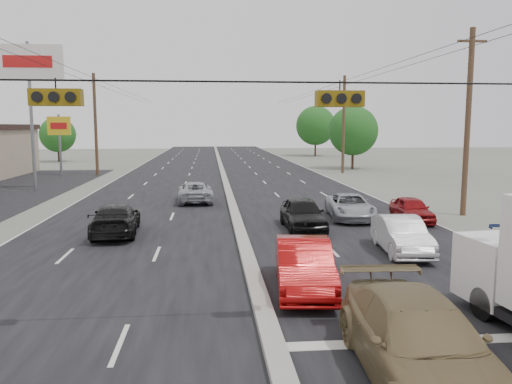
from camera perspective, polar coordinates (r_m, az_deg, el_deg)
The scene contains 20 objects.
ground at distance 11.95m, azimuth 1.67°, elevation -16.45°, with size 200.00×200.00×0.00m, color #606356.
road_surface at distance 41.15m, azimuth -3.43°, elevation 0.74°, with size 20.00×160.00×0.02m, color black.
center_median at distance 41.14m, azimuth -3.43°, elevation 0.87°, with size 0.50×160.00×0.20m, color gray.
utility_pole_left_c at distance 52.05m, azimuth -17.87°, elevation 7.44°, with size 1.60×0.30×10.00m.
utility_pole_right_b at distance 29.32m, azimuth 23.05°, elevation 7.42°, with size 1.60×0.30×10.00m.
utility_pole_right_c at distance 52.69m, azimuth 9.98°, elevation 7.69°, with size 1.60×0.30×10.00m.
traffic_signals at distance 11.20m, azimuth 9.03°, elevation 10.69°, with size 25.00×0.30×0.54m.
pole_sign_billboard at distance 41.20m, azimuth -24.54°, elevation 12.45°, with size 5.00×0.25×11.00m.
pole_sign_far at distance 52.91m, azimuth -21.57°, elevation 6.52°, with size 2.20×0.25×6.00m.
tree_left_far at distance 73.80m, azimuth -21.72°, elevation 6.11°, with size 4.80×4.80×6.12m.
tree_right_mid at distance 58.18m, azimuth 11.05°, elevation 6.88°, with size 5.60×5.60×7.14m.
tree_right_far at distance 82.68m, azimuth 6.83°, elevation 7.54°, with size 6.40×6.40×8.16m.
tan_sedan at distance 10.34m, azimuth 18.13°, elevation -16.02°, with size 2.22×5.45×1.58m, color olive.
red_sedan at distance 14.99m, azimuth 5.49°, elevation -8.42°, with size 1.58×4.53×1.49m, color #9B0909.
queue_car_a at distance 23.61m, azimuth 5.36°, elevation -2.52°, with size 1.77×4.40×1.50m, color black.
queue_car_b at distance 19.99m, azimuth 16.28°, elevation -4.80°, with size 1.47×4.21×1.39m, color silver.
queue_car_c at distance 26.71m, azimuth 10.69°, elevation -1.67°, with size 2.15×4.67×1.30m, color #A2A4A9.
queue_car_e at distance 26.64m, azimuth 17.36°, elevation -1.95°, with size 1.49×3.70×1.26m, color maroon.
oncoming_near at distance 23.27m, azimuth -15.73°, elevation -3.06°, with size 1.95×4.79×1.39m, color black.
oncoming_far at distance 32.32m, azimuth -6.95°, elevation 0.00°, with size 2.17×4.71×1.31m, color #A0A3A8.
Camera 1 is at (-1.35, -10.84, 4.86)m, focal length 35.00 mm.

